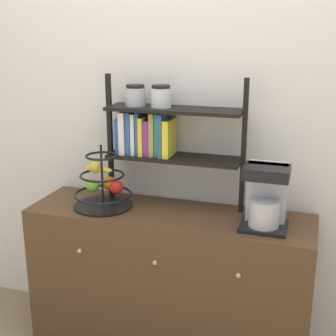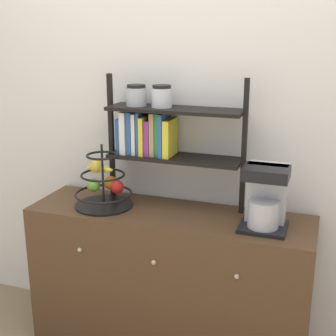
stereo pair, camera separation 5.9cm
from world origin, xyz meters
name	(u,v)px [view 1 (the left image)]	position (x,y,z in m)	size (l,w,h in m)	color
wall_back	(183,108)	(0.00, 0.47, 1.30)	(7.00, 0.05, 2.60)	silver
sideboard	(169,282)	(0.00, 0.21, 0.40)	(1.48, 0.44, 0.80)	#4C331E
coffee_maker	(266,197)	(0.49, 0.19, 0.95)	(0.22, 0.21, 0.31)	black
fruit_stand	(103,186)	(-0.36, 0.20, 0.91)	(0.31, 0.31, 0.34)	black
shelf_hutch	(156,129)	(-0.11, 0.34, 1.21)	(0.75, 0.20, 0.69)	black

